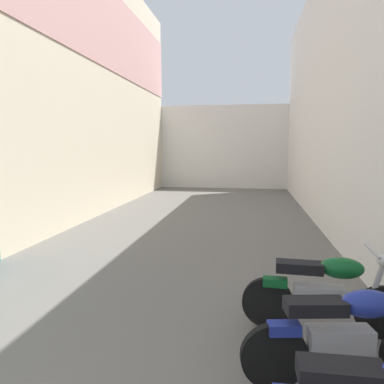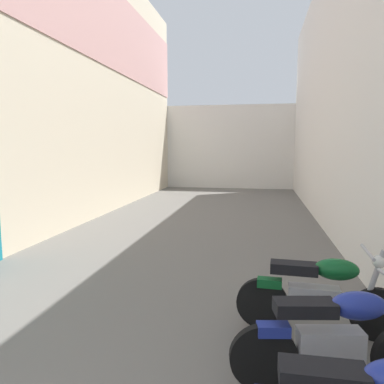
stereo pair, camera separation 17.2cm
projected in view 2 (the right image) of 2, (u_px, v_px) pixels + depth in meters
ground_plane at (181, 249)px, 7.63m from camera, size 34.95×34.95×0.00m
building_left at (70, 69)px, 9.65m from camera, size 0.45×18.95×8.28m
building_right at (342, 82)px, 8.51m from camera, size 0.45×18.95×7.25m
building_far_end at (231, 147)px, 19.54m from camera, size 9.45×2.00×4.22m
motorcycle_third at (337, 336)px, 3.17m from camera, size 1.84×0.58×1.04m
motorcycle_fourth at (319, 292)px, 4.13m from camera, size 1.85×0.58×1.04m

